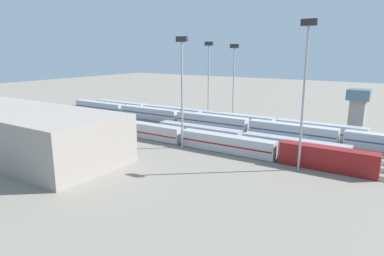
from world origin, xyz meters
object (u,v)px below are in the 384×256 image
Objects in this scene: train_on_track_5 at (175,135)px; light_mast_2 at (209,71)px; train_on_track_1 at (211,121)px; control_tower at (358,107)px; light_mast_0 at (234,73)px; light_mast_1 at (305,77)px; maintenance_shed at (23,132)px; train_on_track_4 at (242,140)px; train_on_track_0 at (202,116)px; light_mast_3 at (182,78)px.

light_mast_2 is (6.57, -27.62, 14.26)m from train_on_track_5.
train_on_track_1 is at bearing -87.05° from train_on_track_5.
train_on_track_1 is at bearing 26.80° from control_tower.
train_on_track_1 is 4.87× the size of light_mast_0.
maintenance_shed is at bearing 22.51° from light_mast_1.
light_mast_1 is at bearing 152.73° from train_on_track_4.
light_mast_0 is at bearing -59.11° from train_on_track_4.
train_on_track_4 is at bearing -162.60° from train_on_track_5.
control_tower is (-59.09, -64.24, 2.08)m from maintenance_shed.
train_on_track_1 is 22.67m from train_on_track_4.
light_mast_3 is at bearing 111.90° from train_on_track_0.
train_on_track_1 is 17.14m from light_mast_2.
light_mast_3 is at bearing 109.10° from light_mast_2.
control_tower is at bearing -164.21° from light_mast_0.
train_on_track_5 reaches higher than train_on_track_1.
light_mast_2 is (-0.62, -2.62, 14.33)m from train_on_track_0.
train_on_track_5 reaches higher than train_on_track_0.
light_mast_0 is at bearing 15.79° from control_tower.
control_tower is (-35.99, -38.70, 5.02)m from train_on_track_5.
maintenance_shed is at bearing 47.39° from control_tower.
maintenance_shed reaches higher than train_on_track_0.
train_on_track_4 is (-16.99, 15.00, -0.00)m from train_on_track_1.
train_on_track_1 is at bearing -35.30° from light_mast_1.
train_on_track_1 and train_on_track_0 have the same top height.
light_mast_1 is (-31.40, 2.96, 15.68)m from train_on_track_5.
light_mast_2 is (22.53, -22.62, 14.32)m from train_on_track_4.
light_mast_0 is 8.31m from light_mast_2.
train_on_track_4 is 39.53m from control_tower.
train_on_track_5 is 1.83× the size of maintenance_shed.
light_mast_2 reaches higher than train_on_track_0.
light_mast_0 reaches higher than train_on_track_5.
train_on_track_1 is 4.67× the size of light_mast_3.
train_on_track_5 is (-1.03, 20.00, 0.05)m from train_on_track_1.
light_mast_1 reaches higher than train_on_track_1.
train_on_track_0 is 26.01m from train_on_track_5.
light_mast_0 is at bearing -106.43° from train_on_track_1.
light_mast_1 reaches higher than light_mast_0.
light_mast_1 is 1.09× the size of light_mast_3.
light_mast_3 reaches higher than train_on_track_4.
control_tower is at bearing -132.92° from train_on_track_5.
maintenance_shed reaches higher than train_on_track_5.
light_mast_1 reaches higher than light_mast_3.
light_mast_1 is 0.56× the size of maintenance_shed.
train_on_track_4 is 49.67m from maintenance_shed.
light_mast_1 reaches higher than train_on_track_5.
light_mast_1 is (-32.43, 22.96, 15.73)m from train_on_track_1.
control_tower is at bearing -128.05° from light_mast_3.
maintenance_shed is at bearing 72.52° from train_on_track_0.
train_on_track_1 is at bearing 73.57° from light_mast_0.
light_mast_2 is at bearing 9.44° from light_mast_0.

